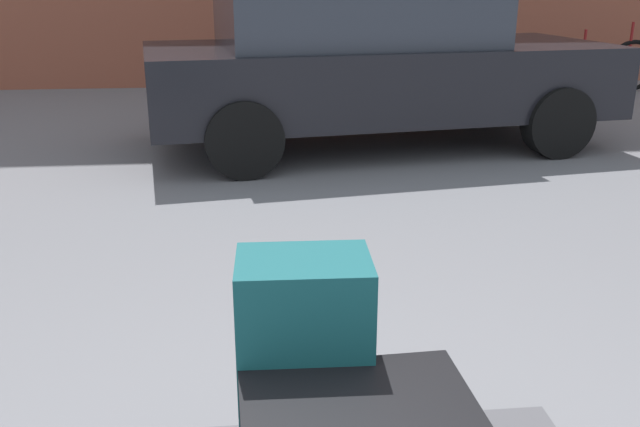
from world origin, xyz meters
TOP-DOWN VIEW (x-y plane):
  - suitcase_teal_front_left at (-0.14, 0.23)m, footprint 0.34×0.25m
  - parked_car at (0.90, 5.20)m, footprint 4.51×2.39m
  - bicycle_leaning at (4.63, 8.15)m, footprint 1.76×0.21m
  - bollard_kerb_near at (2.24, 6.87)m, footprint 0.25×0.25m
  - bollard_kerb_mid at (3.58, 6.87)m, footprint 0.25×0.25m

SIDE VIEW (x-z plane):
  - bollard_kerb_near at x=2.24m, z-range 0.00..0.64m
  - bollard_kerb_mid at x=3.58m, z-range 0.00..0.64m
  - bicycle_leaning at x=4.63m, z-range -0.11..0.85m
  - suitcase_teal_front_left at x=-0.14m, z-range 0.34..0.91m
  - parked_car at x=0.90m, z-range 0.05..1.47m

